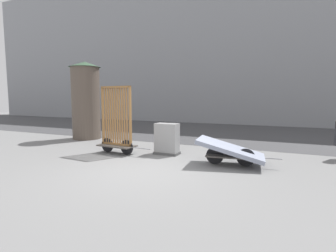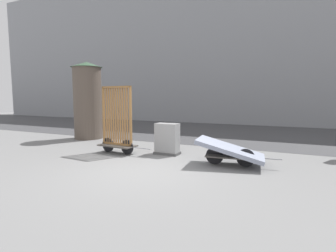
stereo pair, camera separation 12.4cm
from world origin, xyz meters
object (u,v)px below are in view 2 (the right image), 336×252
(bike_cart_with_bedframe, at_px, (117,129))
(bike_cart_with_mattress, at_px, (230,150))
(advertising_column, at_px, (88,100))
(utility_cabinet, at_px, (167,140))

(bike_cart_with_bedframe, bearing_deg, bike_cart_with_mattress, 4.70)
(bike_cart_with_bedframe, relative_size, bike_cart_with_mattress, 0.98)
(advertising_column, bearing_deg, bike_cart_with_mattress, -16.97)
(advertising_column, bearing_deg, utility_cabinet, -17.88)
(bike_cart_with_bedframe, xyz_separation_m, utility_cabinet, (1.60, 0.60, -0.36))
(bike_cart_with_bedframe, distance_m, advertising_column, 3.96)
(bike_cart_with_bedframe, distance_m, bike_cart_with_mattress, 3.84)
(bike_cart_with_mattress, xyz_separation_m, utility_cabinet, (-2.22, 0.60, 0.05))
(bike_cart_with_bedframe, height_order, advertising_column, advertising_column)
(utility_cabinet, bearing_deg, advertising_column, 162.12)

